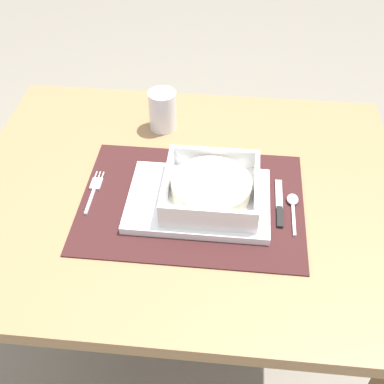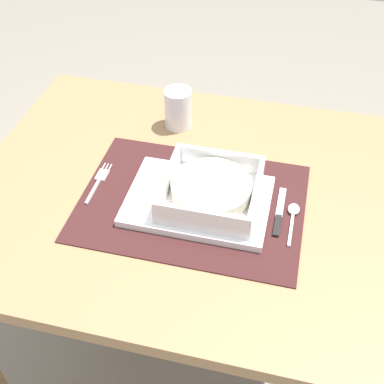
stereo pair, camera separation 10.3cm
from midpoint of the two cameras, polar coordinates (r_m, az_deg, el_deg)
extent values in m
plane|color=gray|center=(1.68, -2.54, -18.75)|extent=(6.00, 6.00, 0.00)
cube|color=#936D47|center=(1.09, -3.71, -0.41)|extent=(0.93, 0.75, 0.03)
cube|color=brown|center=(1.67, -15.57, -1.02)|extent=(0.05, 0.05, 0.72)
cube|color=brown|center=(1.60, 13.52, -3.11)|extent=(0.05, 0.05, 0.72)
cube|color=#381919|center=(1.05, -2.81, -1.26)|extent=(0.46, 0.34, 0.00)
cube|color=white|center=(1.04, -2.08, -1.07)|extent=(0.29, 0.20, 0.02)
cube|color=white|center=(1.03, -0.69, -0.44)|extent=(0.19, 0.19, 0.01)
cube|color=white|center=(1.03, -5.71, 0.98)|extent=(0.01, 0.19, 0.04)
cube|color=white|center=(1.01, 4.38, 0.29)|extent=(0.01, 0.19, 0.04)
cube|color=white|center=(0.95, -1.30, -3.02)|extent=(0.17, 0.01, 0.04)
cube|color=white|center=(1.08, -0.18, 3.86)|extent=(0.17, 0.01, 0.04)
cylinder|color=beige|center=(1.02, -0.70, 0.40)|extent=(0.16, 0.16, 0.03)
cube|color=silver|center=(1.08, -14.10, -1.15)|extent=(0.01, 0.07, 0.00)
cube|color=silver|center=(1.11, -13.33, 0.80)|extent=(0.02, 0.04, 0.00)
cylinder|color=silver|center=(1.13, -13.33, 1.76)|extent=(0.00, 0.02, 0.00)
cylinder|color=silver|center=(1.13, -12.96, 1.74)|extent=(0.00, 0.02, 0.00)
cylinder|color=silver|center=(1.13, -12.59, 1.71)|extent=(0.00, 0.02, 0.00)
cube|color=silver|center=(1.02, 8.54, -3.32)|extent=(0.01, 0.08, 0.00)
ellipsoid|color=silver|center=(1.06, 8.53, -0.95)|extent=(0.02, 0.03, 0.01)
cube|color=black|center=(1.02, 7.00, -2.94)|extent=(0.01, 0.06, 0.01)
cube|color=silver|center=(1.07, 7.05, -0.20)|extent=(0.01, 0.09, 0.00)
cylinder|color=white|center=(1.23, -5.75, 9.03)|extent=(0.07, 0.07, 0.10)
cylinder|color=#C64C1E|center=(1.24, -5.69, 8.27)|extent=(0.05, 0.05, 0.05)
camera|label=1|loc=(0.05, -92.87, -2.70)|focal=47.48mm
camera|label=2|loc=(0.05, 87.13, 2.70)|focal=47.48mm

